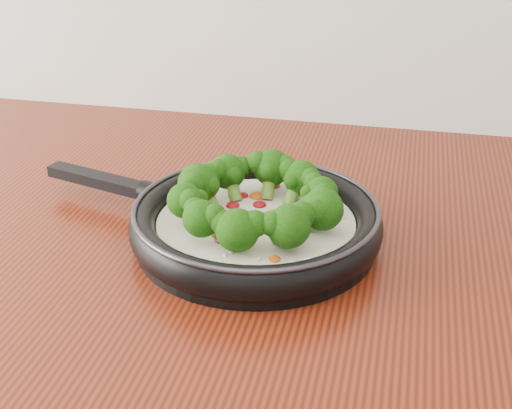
# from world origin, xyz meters

# --- Properties ---
(skillet) EXTENTS (0.48, 0.36, 0.09)m
(skillet) POSITION_xyz_m (-0.14, 1.06, 0.93)
(skillet) COLOR black
(skillet) RESTS_ON counter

